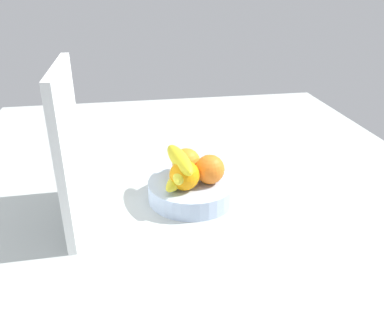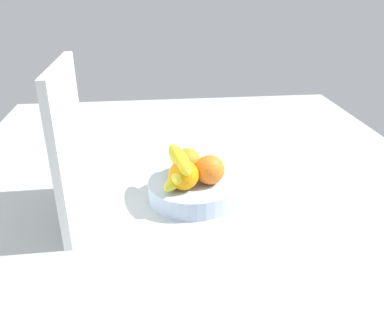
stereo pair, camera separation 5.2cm
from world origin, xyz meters
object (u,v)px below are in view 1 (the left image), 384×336
Objects in this scene: banana_bunch at (181,167)px; orange_front_left at (210,169)px; fruit_bowl at (192,191)px; orange_center at (184,175)px; cutting_board at (69,149)px; orange_front_right at (186,162)px.

orange_front_left is at bearing -101.01° from banana_bunch.
orange_front_left is 0.42× the size of banana_bunch.
orange_center reaches higher than fruit_bowl.
fruit_bowl is at bearing -38.31° from orange_center.
orange_center is 0.20× the size of cutting_board.
orange_front_right is 0.42× the size of banana_bunch.
fruit_bowl is at bearing -169.22° from orange_front_right.
fruit_bowl is 32.37cm from cutting_board.
orange_center is (-7.11, 1.59, 0.00)cm from orange_front_right.
orange_front_left is at bearing -72.38° from orange_center.
orange_center is at bearing 167.36° from orange_front_right.
cutting_board is (-8.32, 27.30, 9.42)cm from orange_front_right.
fruit_bowl is at bearing 78.63° from orange_front_left.
banana_bunch reaches higher than orange_front_right.
fruit_bowl is at bearing -100.45° from banana_bunch.
fruit_bowl is 7.23cm from orange_center.
orange_front_left and orange_front_right have the same top height.
orange_front_right is (4.98, 5.13, 0.00)cm from orange_front_left.
orange_front_left is 1.00× the size of orange_center.
orange_center is 27.40cm from cutting_board.
orange_front_right is 0.20× the size of cutting_board.
cutting_board is at bearing 95.88° from orange_front_left.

